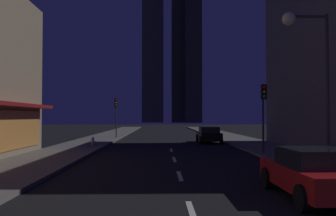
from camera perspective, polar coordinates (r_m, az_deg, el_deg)
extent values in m
cube|color=black|center=(37.21, -0.12, -5.18)|extent=(78.00, 136.00, 0.10)
cube|color=#605E59|center=(38.00, 10.53, -4.89)|extent=(4.00, 76.00, 0.15)
cube|color=#605E59|center=(37.71, -10.85, -4.92)|extent=(4.00, 76.00, 0.15)
cube|color=silver|center=(8.68, 4.04, -17.09)|extent=(0.16, 2.20, 0.01)
cube|color=silver|center=(13.74, 1.98, -11.27)|extent=(0.16, 2.20, 0.01)
cube|color=silver|center=(18.88, 1.06, -8.60)|extent=(0.16, 2.20, 0.01)
cube|color=silver|center=(24.05, 0.54, -7.07)|extent=(0.16, 2.20, 0.01)
cube|color=#4A4637|center=(147.63, -2.55, 10.29)|extent=(8.99, 5.69, 65.00)
cube|color=#302E24|center=(145.74, 2.10, 8.87)|extent=(7.34, 7.75, 57.15)
cube|color=#373429|center=(140.13, 4.19, 8.03)|extent=(6.64, 7.40, 51.07)
cube|color=#B21919|center=(10.80, 23.01, -10.56)|extent=(1.80, 4.20, 0.65)
cube|color=black|center=(10.55, 23.43, -7.71)|extent=(1.64, 2.00, 0.55)
cylinder|color=black|center=(11.83, 16.20, -11.17)|extent=(0.22, 0.68, 0.68)
cylinder|color=black|center=(12.47, 24.07, -10.60)|extent=(0.22, 0.68, 0.68)
cylinder|color=black|center=(9.25, 21.58, -13.88)|extent=(0.22, 0.68, 0.68)
sphere|color=white|center=(12.49, 16.74, -9.13)|extent=(0.18, 0.18, 0.18)
sphere|color=white|center=(12.87, 21.46, -8.87)|extent=(0.18, 0.18, 0.18)
cube|color=black|center=(30.94, 6.84, -4.68)|extent=(1.80, 4.20, 0.65)
cube|color=black|center=(30.72, 6.89, -3.66)|extent=(1.64, 2.00, 0.55)
cylinder|color=black|center=(32.23, 4.93, -5.05)|extent=(0.22, 0.68, 0.68)
cylinder|color=black|center=(32.47, 8.03, -5.02)|extent=(0.22, 0.68, 0.68)
cylinder|color=black|center=(29.46, 5.53, -5.39)|extent=(0.22, 0.68, 0.68)
cylinder|color=black|center=(29.72, 8.91, -5.34)|extent=(0.22, 0.68, 0.68)
sphere|color=white|center=(32.90, 5.38, -4.41)|extent=(0.18, 0.18, 0.18)
sphere|color=white|center=(33.04, 7.28, -4.39)|extent=(0.18, 0.18, 0.18)
cylinder|color=#B2B2B2|center=(26.61, -12.48, -5.59)|extent=(0.22, 0.22, 0.55)
sphere|color=#B2B2B2|center=(26.59, -12.47, -5.00)|extent=(0.21, 0.21, 0.21)
cylinder|color=#B2B2B2|center=(26.63, -12.48, -6.12)|extent=(0.30, 0.30, 0.06)
cylinder|color=#B2B2B2|center=(26.64, -12.81, -5.52)|extent=(0.10, 0.10, 0.10)
cylinder|color=#B2B2B2|center=(26.58, -12.14, -5.54)|extent=(0.10, 0.10, 0.10)
cylinder|color=#2D2D2D|center=(21.55, 15.62, -1.68)|extent=(0.12, 0.12, 4.20)
cube|color=black|center=(21.41, 15.75, 2.60)|extent=(0.32, 0.24, 0.90)
sphere|color=red|center=(21.31, 15.85, 3.38)|extent=(0.18, 0.18, 0.18)
sphere|color=#F2B20C|center=(21.29, 15.85, 2.63)|extent=(0.18, 0.18, 0.18)
sphere|color=#19D833|center=(21.27, 15.86, 1.88)|extent=(0.18, 0.18, 0.18)
cylinder|color=#2D2D2D|center=(36.99, -8.66, -1.62)|extent=(0.12, 0.12, 4.20)
cube|color=black|center=(36.82, -8.69, 0.87)|extent=(0.32, 0.24, 0.90)
sphere|color=red|center=(36.71, -8.71, 1.31)|extent=(0.18, 0.18, 0.18)
sphere|color=#F2B20C|center=(36.69, -8.71, 0.88)|extent=(0.18, 0.18, 0.18)
sphere|color=#19D833|center=(36.68, -8.71, 0.44)|extent=(0.18, 0.18, 0.18)
cylinder|color=#38383D|center=(15.69, 25.11, 2.52)|extent=(0.16, 0.16, 6.50)
cylinder|color=#38383D|center=(15.88, 22.31, 13.99)|extent=(1.60, 0.12, 0.12)
sphere|color=#FCF7CC|center=(15.56, 19.54, 13.90)|extent=(0.56, 0.56, 0.56)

